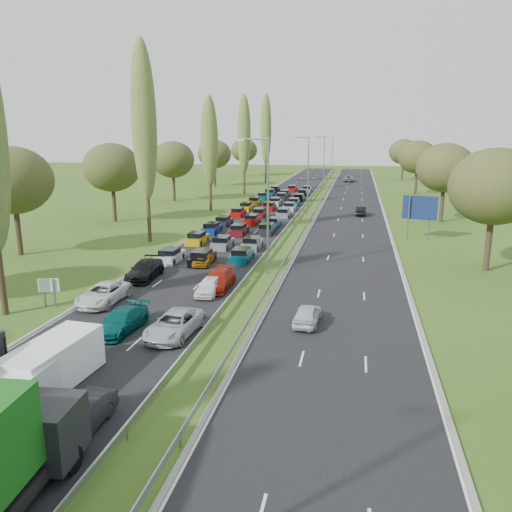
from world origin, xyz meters
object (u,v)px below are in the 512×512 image
Objects in this scene: near_car_2 at (103,294)px; direction_sign at (420,210)px; info_sign at (49,288)px; near_car_3 at (145,270)px; white_van_front at (46,373)px; white_van_rear at (56,361)px.

direction_sign is at bearing 49.12° from near_car_2.
near_car_2 is 2.47× the size of info_sign.
near_car_3 is (0.31, 6.80, 0.05)m from near_car_2.
info_sign is at bearing -117.72° from near_car_3.
white_van_front is 46.96m from direction_sign.
direction_sign is (25.35, 28.94, 2.83)m from near_car_2.
info_sign is (-7.27, 11.31, 0.35)m from white_van_front.
near_car_2 is 6.81m from near_car_3.
near_car_2 is at bearing -95.71° from near_car_3.
near_car_2 is 0.91× the size of white_van_rear.
near_car_2 is 0.98× the size of near_car_3.
direction_sign is at bearing 66.03° from white_van_rear.
near_car_3 is 0.93× the size of white_van_rear.
white_van_front is 0.88× the size of white_van_rear.
near_car_2 is 1.00× the size of direction_sign.
white_van_rear reaches higher than white_van_front.
white_van_front is (3.82, -12.71, 0.28)m from near_car_2.
direction_sign reaches higher than near_car_3.
direction_sign reaches higher than info_sign.
info_sign reaches higher than near_car_3.
white_van_rear is (3.44, -18.48, 0.38)m from near_car_3.
near_car_3 is at bearing 87.70° from near_car_2.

